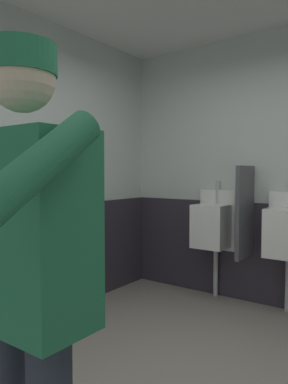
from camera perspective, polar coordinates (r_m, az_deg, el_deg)
The scene contains 6 objects.
wall_left at distance 3.29m, azimuth -21.21°, elevation 3.30°, with size 0.12×4.37×2.72m, color silver.
wainscot_band_left at distance 3.33m, azimuth -20.21°, elevation -11.42°, with size 0.03×3.77×1.03m, color #2D2833.
urinal_left at distance 3.92m, azimuth 10.65°, elevation -5.16°, with size 0.40×0.34×1.24m.
urinal_middle at distance 3.67m, azimuth 21.36°, elevation -5.89°, with size 0.40×0.34×1.24m.
privacy_divider_panel at distance 3.69m, azimuth 15.48°, elevation -3.03°, with size 0.04×0.40×0.90m, color #4C4C51.
person at distance 1.24m, azimuth -18.38°, elevation -11.91°, with size 0.68×0.60×1.73m.
Camera 1 is at (0.91, -1.78, 1.34)m, focal length 34.14 mm.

